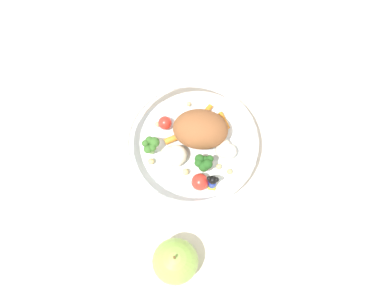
% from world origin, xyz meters
% --- Properties ---
extents(ground_plane, '(2.40, 2.40, 0.00)m').
position_xyz_m(ground_plane, '(0.00, 0.00, 0.00)').
color(ground_plane, silver).
extents(food_container, '(0.24, 0.24, 0.07)m').
position_xyz_m(food_container, '(0.02, 0.01, 0.03)').
color(food_container, white).
rests_on(food_container, ground_plane).
extents(loose_apple, '(0.07, 0.07, 0.09)m').
position_xyz_m(loose_apple, '(0.14, -0.16, 0.04)').
color(loose_apple, '#8CB74C').
rests_on(loose_apple, ground_plane).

